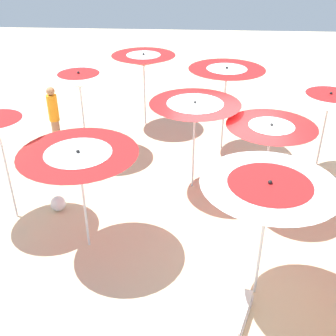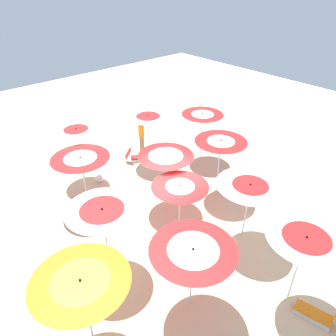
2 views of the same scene
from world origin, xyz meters
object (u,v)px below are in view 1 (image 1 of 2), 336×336
object	(u,v)px
beachgoer_0	(54,116)
beach_umbrella_5	(271,133)
beach_umbrella_1	(329,102)
beach_umbrella_3	(144,60)
lounger_0	(236,315)
beach_umbrella_9	(268,195)
lounger_1	(70,153)
beach_ball	(58,203)
beach_umbrella_2	(226,75)
beach_umbrella_6	(195,110)
beach_umbrella_7	(79,80)
beach_umbrella_10	(79,162)

from	to	relation	value
beachgoer_0	beach_umbrella_5	bearing A→B (deg)	62.39
beach_umbrella_1	beach_umbrella_5	world-z (taller)	beach_umbrella_1
beach_umbrella_1	beach_umbrella_3	distance (m)	5.74
beachgoer_0	lounger_0	bearing A→B (deg)	36.17
beachgoer_0	beach_umbrella_1	bearing A→B (deg)	79.22
beach_umbrella_9	lounger_0	distance (m)	2.08
lounger_1	beach_ball	size ratio (longest dim) A/B	3.19
beach_umbrella_3	lounger_1	xyz separation A→B (m)	(2.64, -1.84, -1.94)
beach_umbrella_3	beach_umbrella_9	bearing A→B (deg)	21.09
lounger_1	beach_umbrella_2	bearing A→B (deg)	-46.76
beach_umbrella_9	beach_umbrella_3	bearing A→B (deg)	-158.91
beach_umbrella_1	beach_umbrella_6	bearing A→B (deg)	-76.41
beach_umbrella_2	beach_ball	bearing A→B (deg)	-48.99
beach_umbrella_3	beachgoer_0	distance (m)	3.28
beach_umbrella_3	beach_umbrella_7	xyz separation A→B (m)	(2.10, -1.51, 0.01)
beach_umbrella_2	beach_umbrella_9	size ratio (longest dim) A/B	1.05
beach_umbrella_1	beach_umbrella_10	bearing A→B (deg)	-59.10
beach_umbrella_10	beach_ball	bearing A→B (deg)	-139.75
beach_umbrella_5	beach_umbrella_6	bearing A→B (deg)	-116.31
lounger_0	beach_umbrella_2	bearing A→B (deg)	18.87
lounger_1	beach_umbrella_7	bearing A→B (deg)	-1.82
beach_ball	beach_umbrella_2	bearing A→B (deg)	131.01
beach_umbrella_7	beach_umbrella_9	xyz separation A→B (m)	(5.18, 4.31, -0.07)
beach_ball	lounger_0	bearing A→B (deg)	52.57
beach_umbrella_10	beachgoer_0	bearing A→B (deg)	-155.84
beach_umbrella_5	beach_umbrella_9	xyz separation A→B (m)	(2.70, -0.46, 0.18)
beach_umbrella_1	lounger_1	xyz separation A→B (m)	(-0.34, -6.74, -1.84)
beach_umbrella_10	beach_umbrella_5	bearing A→B (deg)	113.42
beach_umbrella_1	beach_umbrella_5	distance (m)	2.29
beach_umbrella_3	beach_umbrella_6	xyz separation A→B (m)	(3.77, 1.63, -0.09)
beach_umbrella_9	lounger_1	xyz separation A→B (m)	(-4.64, -4.64, -1.88)
beach_umbrella_5	lounger_0	size ratio (longest dim) A/B	1.68
beach_umbrella_2	beach_umbrella_10	bearing A→B (deg)	-32.68
beach_umbrella_6	beach_umbrella_9	size ratio (longest dim) A/B	0.97
lounger_1	beach_ball	xyz separation A→B (m)	(2.39, 0.36, -0.05)
beach_umbrella_3	beach_umbrella_7	world-z (taller)	beach_umbrella_7
beach_umbrella_7	beach_umbrella_6	bearing A→B (deg)	61.94
beach_umbrella_9	beachgoer_0	distance (m)	7.63
beach_umbrella_10	beachgoer_0	xyz separation A→B (m)	(-4.35, -1.95, -0.98)
beach_umbrella_2	lounger_0	distance (m)	6.73
beach_umbrella_2	beach_ball	xyz separation A→B (m)	(3.43, -3.95, -2.08)
beachgoer_0	beach_ball	xyz separation A→B (m)	(3.18, 0.96, -0.82)
beach_umbrella_5	beach_ball	distance (m)	5.07
beach_umbrella_7	beach_umbrella_9	distance (m)	6.74
beach_umbrella_10	beach_umbrella_2	bearing A→B (deg)	147.32
beach_umbrella_10	lounger_1	size ratio (longest dim) A/B	1.97
beach_umbrella_3	beach_ball	world-z (taller)	beach_umbrella_3
beach_umbrella_6	beach_umbrella_9	distance (m)	3.70
beach_umbrella_2	lounger_1	distance (m)	4.87
beach_umbrella_7	beach_ball	distance (m)	3.55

